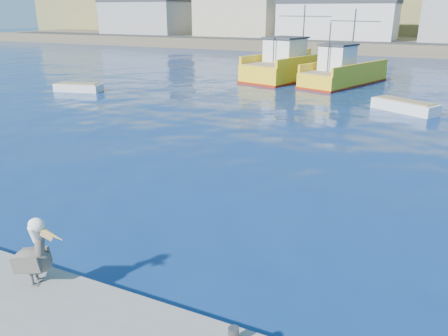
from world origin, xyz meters
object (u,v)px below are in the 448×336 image
at_px(pelican, 34,256).
at_px(trawler_yellow_b, 343,73).
at_px(skiff_mid, 405,107).
at_px(trawler_yellow_a, 293,66).
at_px(skiff_left, 78,88).

bearing_deg(pelican, trawler_yellow_b, 90.04).
xyz_separation_m(skiff_mid, pelican, (-5.73, -24.22, 0.89)).
distance_m(trawler_yellow_a, trawler_yellow_b, 5.40).
bearing_deg(trawler_yellow_b, skiff_mid, -57.74).
bearing_deg(skiff_left, trawler_yellow_a, 47.29).
bearing_deg(skiff_left, skiff_mid, 7.90).
relative_size(trawler_yellow_b, pelican, 6.52).
bearing_deg(pelican, trawler_yellow_a, 98.18).
distance_m(skiff_left, skiff_mid, 24.30).
height_order(trawler_yellow_a, skiff_left, trawler_yellow_a).
distance_m(trawler_yellow_b, skiff_left, 22.16).
xyz_separation_m(skiff_left, pelican, (18.34, -20.88, 0.91)).
bearing_deg(skiff_mid, trawler_yellow_a, 134.37).
relative_size(trawler_yellow_b, skiff_mid, 2.39).
relative_size(skiff_mid, pelican, 2.73).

